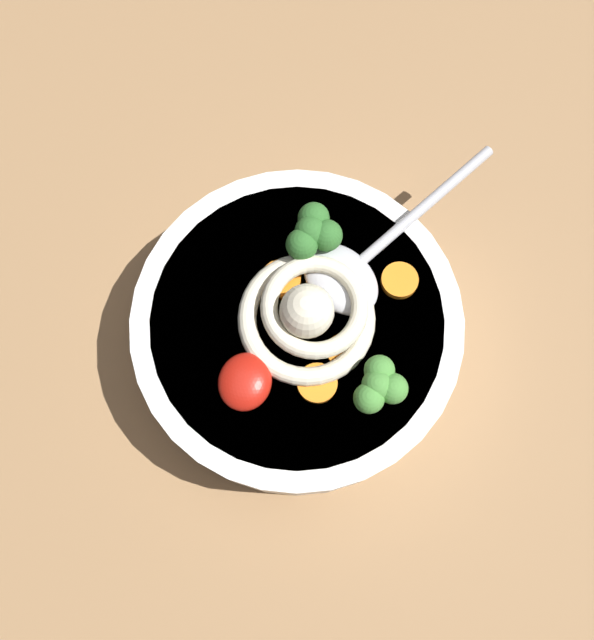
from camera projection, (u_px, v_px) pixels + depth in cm
name	position (u px, v px, depth cm)	size (l,w,h in cm)	color
table_slab	(265.00, 353.00, 53.79)	(102.05, 102.05, 3.54)	#936D47
soup_bowl	(297.00, 332.00, 48.78)	(23.34, 23.34, 6.85)	white
noodle_pile	(309.00, 314.00, 44.37)	(10.42, 10.21, 4.19)	beige
soup_spoon	(355.00, 266.00, 45.85)	(15.85, 12.96, 1.60)	#B7B7BC
chili_sauce_dollop	(246.00, 382.00, 43.48)	(3.97, 3.57, 1.79)	#B2190F
broccoli_floret_left	(313.00, 233.00, 45.08)	(4.36, 3.75, 3.45)	#7A9E60
broccoli_floret_center	(379.00, 386.00, 42.32)	(3.99, 3.43, 3.15)	#7A9E60
carrot_slice_extra_b	(344.00, 351.00, 44.76)	(2.42, 2.42, 0.44)	orange
carrot_slice_near_spoon	(399.00, 280.00, 46.09)	(2.61, 2.61, 0.60)	orange
carrot_slice_front	(281.00, 279.00, 46.11)	(2.81, 2.81, 0.61)	orange
carrot_slice_extra_a	(317.00, 383.00, 44.10)	(2.72, 2.72, 0.52)	orange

